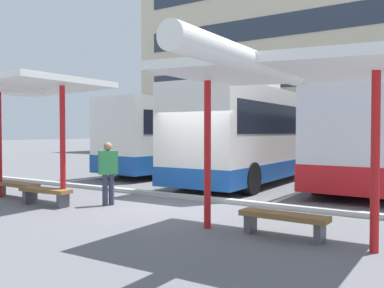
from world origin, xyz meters
name	(u,v)px	position (x,y,z in m)	size (l,w,h in m)	color
ground_plane	(173,204)	(0.00, 0.00, 0.00)	(160.00, 160.00, 0.00)	slate
terminal_building	(378,36)	(0.02, 31.56, 10.48)	(41.85, 15.46, 23.71)	beige
coach_bus_0	(205,136)	(-4.34, 8.85, 1.71)	(3.80, 12.34, 3.68)	silver
coach_bus_1	(264,135)	(-0.23, 6.59, 1.79)	(2.83, 11.22, 3.78)	silver
lane_stripe_0	(163,169)	(-6.35, 8.04, 0.00)	(0.16, 14.00, 0.01)	white
lane_stripe_1	(238,174)	(-2.12, 8.04, 0.00)	(0.16, 14.00, 0.01)	white
lane_stripe_2	(333,180)	(2.12, 8.04, 0.00)	(0.16, 14.00, 0.01)	white
waiting_shelter_0	(19,88)	(-3.60, -2.05, 3.10)	(3.77, 4.83, 3.34)	red
bench_0	(15,186)	(-4.50, -1.62, 0.34)	(1.88, 0.48, 0.45)	brown
bench_1	(46,193)	(-2.70, -1.94, 0.33)	(1.58, 0.53, 0.45)	brown
waiting_shelter_1	(277,73)	(3.71, -2.11, 2.95)	(4.10, 4.94, 3.17)	red
bench_2	(284,219)	(3.71, -1.73, 0.33)	(1.64, 0.47, 0.45)	brown
platform_kerb	(192,197)	(0.00, 0.96, 0.06)	(44.00, 0.24, 0.12)	#ADADA8
waiting_passenger_0	(108,169)	(-1.34, -1.03, 0.95)	(0.45, 0.52, 1.65)	#33384C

